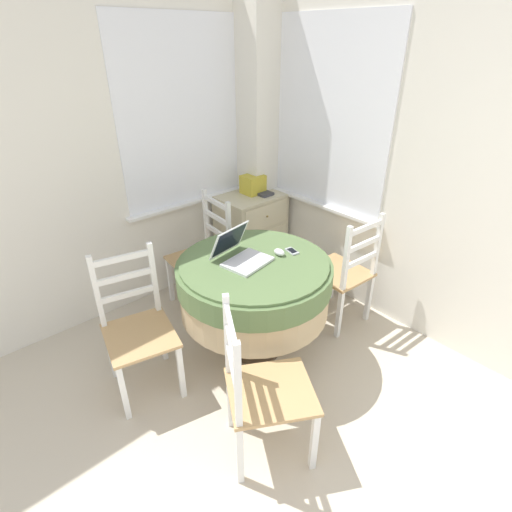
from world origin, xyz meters
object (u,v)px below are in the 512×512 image
object	(u,v)px
dining_chair_camera_near	(261,390)
storage_box	(253,184)
computer_mouse	(279,252)
book_on_cabinet	(262,193)
cell_phone	(292,251)
laptop	(241,254)
round_dining_table	(254,283)
corner_cabinet	(251,233)
dining_chair_left_flank	(138,329)
dining_chair_near_back_window	(204,255)
dining_chair_near_right_window	(343,272)

from	to	relation	value
dining_chair_camera_near	storage_box	xyz separation A→B (m)	(1.31, 1.54, 0.42)
computer_mouse	book_on_cabinet	size ratio (longest dim) A/B	0.42
storage_box	cell_phone	bearing A→B (deg)	-118.11
laptop	book_on_cabinet	bearing A→B (deg)	41.02
round_dining_table	book_on_cabinet	xyz separation A→B (m)	(0.86, 0.86, 0.20)
round_dining_table	computer_mouse	bearing A→B (deg)	-14.66
dining_chair_camera_near	corner_cabinet	size ratio (longest dim) A/B	1.20
dining_chair_camera_near	dining_chair_left_flank	xyz separation A→B (m)	(-0.24, 0.88, 0.00)
computer_mouse	dining_chair_near_back_window	size ratio (longest dim) A/B	0.09
computer_mouse	cell_phone	bearing A→B (deg)	-14.99
corner_cabinet	cell_phone	bearing A→B (deg)	-116.62
laptop	dining_chair_near_right_window	distance (m)	0.93
dining_chair_near_right_window	book_on_cabinet	world-z (taller)	dining_chair_near_right_window
round_dining_table	dining_chair_left_flank	world-z (taller)	dining_chair_left_flank
round_dining_table	dining_chair_camera_near	size ratio (longest dim) A/B	1.10
computer_mouse	book_on_cabinet	xyz separation A→B (m)	(0.68, 0.91, 0.01)
dining_chair_near_right_window	dining_chair_near_back_window	bearing A→B (deg)	124.37
storage_box	book_on_cabinet	bearing A→B (deg)	-59.74
round_dining_table	dining_chair_left_flank	distance (m)	0.80
round_dining_table	book_on_cabinet	size ratio (longest dim) A/B	5.15
corner_cabinet	storage_box	size ratio (longest dim) A/B	4.17
laptop	dining_chair_near_back_window	xyz separation A→B (m)	(0.18, 0.71, -0.36)
round_dining_table	cell_phone	size ratio (longest dim) A/B	9.43
dining_chair_near_back_window	dining_chair_camera_near	world-z (taller)	same
book_on_cabinet	corner_cabinet	bearing A→B (deg)	146.60
round_dining_table	cell_phone	xyz separation A→B (m)	(0.28, -0.07, 0.17)
corner_cabinet	book_on_cabinet	bearing A→B (deg)	-33.40
round_dining_table	dining_chair_near_right_window	world-z (taller)	dining_chair_near_right_window
round_dining_table	dining_chair_camera_near	bearing A→B (deg)	-129.00
laptop	book_on_cabinet	world-z (taller)	laptop
dining_chair_near_right_window	dining_chair_left_flank	bearing A→B (deg)	163.70
laptop	corner_cabinet	world-z (taller)	laptop
dining_chair_near_right_window	book_on_cabinet	distance (m)	1.09
dining_chair_near_back_window	storage_box	world-z (taller)	storage_box
laptop	computer_mouse	world-z (taller)	laptop
computer_mouse	dining_chair_camera_near	size ratio (longest dim) A/B	0.09
cell_phone	dining_chair_left_flank	bearing A→B (deg)	161.43
computer_mouse	dining_chair_near_back_window	bearing A→B (deg)	94.22
cell_phone	book_on_cabinet	size ratio (longest dim) A/B	0.55
dining_chair_camera_near	dining_chair_left_flank	bearing A→B (deg)	105.45
round_dining_table	corner_cabinet	world-z (taller)	corner_cabinet
dining_chair_left_flank	book_on_cabinet	world-z (taller)	dining_chair_left_flank
round_dining_table	corner_cabinet	distance (m)	1.21
dining_chair_near_right_window	storage_box	distance (m)	1.18
round_dining_table	dining_chair_camera_near	distance (m)	0.80
round_dining_table	dining_chair_near_back_window	xyz separation A→B (m)	(0.12, 0.77, -0.15)
dining_chair_camera_near	dining_chair_left_flank	size ratio (longest dim) A/B	1.00
corner_cabinet	storage_box	bearing A→B (deg)	22.68
computer_mouse	dining_chair_camera_near	world-z (taller)	dining_chair_camera_near
corner_cabinet	round_dining_table	bearing A→B (deg)	-130.17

